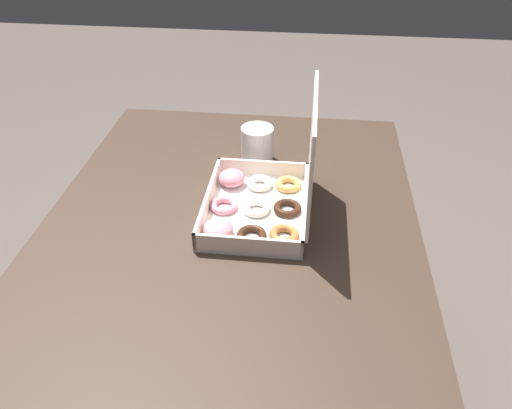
# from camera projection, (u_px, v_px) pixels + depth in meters

# --- Properties ---
(ground_plane) EXTENTS (8.00, 8.00, 0.00)m
(ground_plane) POSITION_uv_depth(u_px,v_px,m) (238.00, 395.00, 1.68)
(ground_plane) COLOR #564C44
(dining_table) EXTENTS (1.15, 0.92, 0.76)m
(dining_table) POSITION_uv_depth(u_px,v_px,m) (233.00, 247.00, 1.30)
(dining_table) COLOR #38281E
(dining_table) RESTS_ON ground_plane
(donut_box) EXTENTS (0.34, 0.26, 0.31)m
(donut_box) POSITION_uv_depth(u_px,v_px,m) (268.00, 192.00, 1.22)
(donut_box) COLOR white
(donut_box) RESTS_ON dining_table
(coffee_mug) EXTENTS (0.09, 0.09, 0.10)m
(coffee_mug) POSITION_uv_depth(u_px,v_px,m) (257.00, 143.00, 1.43)
(coffee_mug) COLOR white
(coffee_mug) RESTS_ON dining_table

